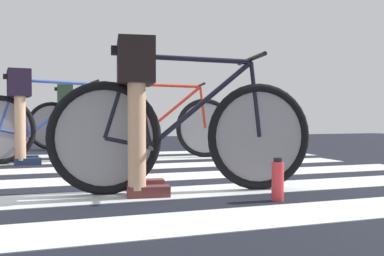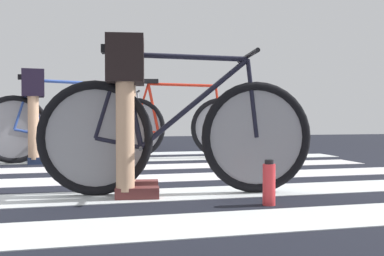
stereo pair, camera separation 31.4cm
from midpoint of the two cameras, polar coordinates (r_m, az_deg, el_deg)
name	(u,v)px [view 1 (the left image)]	position (r m, az deg, el deg)	size (l,w,h in m)	color
ground	(116,175)	(3.78, -12.31, -6.19)	(18.00, 14.00, 0.02)	black
crosswalk_markings	(116,173)	(3.85, -12.24, -5.87)	(5.44, 4.24, 0.00)	silver
bicycle_1_of_4	(184,133)	(2.77, -4.14, -0.72)	(1.73, 0.52, 0.93)	black
cyclist_1_of_4	(136,95)	(2.75, -10.60, 4.36)	(0.36, 0.44, 0.98)	tan
bicycle_2_of_4	(51,127)	(4.90, -19.92, 0.13)	(1.73, 0.52, 0.93)	black
cyclist_2_of_4	(20,103)	(4.89, -23.57, 3.03)	(0.35, 0.43, 0.98)	tan
bicycle_3_of_4	(163,126)	(5.17, -5.51, 0.28)	(1.72, 0.54, 0.93)	black
bicycle_4_of_4	(87,124)	(6.77, -15.00, 0.51)	(1.74, 0.52, 0.93)	black
cyclist_4_of_4	(65,108)	(6.77, -17.64, 2.53)	(0.32, 0.41, 0.97)	brown
water_bottle	(278,180)	(2.52, 8.09, -6.99)	(0.07, 0.07, 0.25)	red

